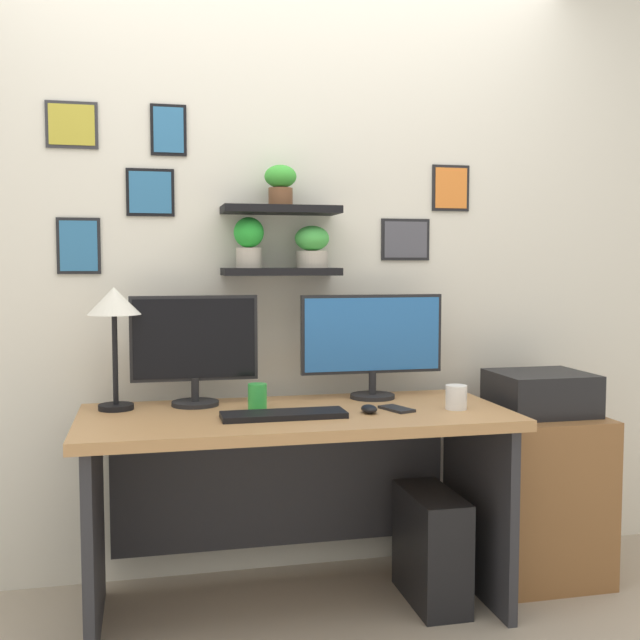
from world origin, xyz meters
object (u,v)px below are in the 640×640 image
Objects in this scene: computer_mouse at (369,409)px; computer_tower_right at (431,547)px; desk_lamp at (114,311)px; monitor_right at (372,340)px; printer at (541,393)px; keyboard at (284,415)px; cell_phone at (397,409)px; monitor_left at (194,346)px; desk at (294,465)px; pen_cup at (257,397)px; coffee_mug at (456,397)px; drawer_cabinet at (538,493)px.

computer_tower_right is at bearing 9.82° from computer_mouse.
computer_mouse is 1.00m from desk_lamp.
monitor_right is 1.53× the size of printer.
desk_lamp is 1.20× the size of printer.
keyboard is 0.43m from cell_phone.
computer_mouse is (0.61, -0.30, -0.21)m from monitor_left.
cell_phone reaches higher than desk.
monitor_right reaches higher than computer_tower_right.
monitor_right is 1.01m from desk_lamp.
computer_mouse is at bearing -16.89° from desk_lamp.
pen_cup is at bearing 160.83° from computer_mouse.
cell_phone is 1.56× the size of coffee_mug.
monitor_left reaches higher than computer_mouse.
coffee_mug is 0.68m from drawer_cabinet.
coffee_mug is (0.24, -0.30, -0.19)m from monitor_right.
computer_mouse is 0.24× the size of printer.
pen_cup is (-0.73, 0.14, 0.01)m from coffee_mug.
printer reaches higher than computer_tower_right.
monitor_left is 0.83× the size of monitor_right.
pen_cup is at bearing -37.13° from monitor_left.
desk is 2.31× the size of drawer_cabinet.
monitor_left is 1.42m from printer.
coffee_mug is 0.13× the size of drawer_cabinet.
computer_mouse is at bearing 1.85° from keyboard.
desk is at bearing 0.41° from pen_cup.
desk_lamp is at bearing 154.04° from keyboard.
keyboard is 0.65× the size of drawer_cabinet.
desk_lamp reaches higher than cell_phone.
desk is at bearing -155.17° from monitor_right.
desk is 0.59m from monitor_left.
monitor_left reaches higher than printer.
computer_mouse is at bearing -108.58° from monitor_right.
pen_cup is at bearing 116.30° from keyboard.
printer is (1.05, 0.06, 0.22)m from desk.
computer_mouse is at bearing -19.17° from pen_cup.
drawer_cabinet is at bearing 3.01° from pen_cup.
pen_cup is 1.19m from printer.
monitor_right is at bearing 171.61° from drawer_cabinet.
printer reaches higher than drawer_cabinet.
desk_lamp is (-1.00, -0.03, 0.13)m from monitor_right.
monitor_left reaches higher than drawer_cabinet.
drawer_cabinet is (1.05, 0.06, -0.20)m from desk.
monitor_right reaches higher than printer.
keyboard is at bearing 165.42° from cell_phone.
cell_phone is at bearing -16.36° from desk.
cell_phone is at bearing -13.56° from desk_lamp.
computer_mouse is 0.21× the size of computer_tower_right.
keyboard is at bearing -169.41° from printer.
pen_cup reaches higher than printer.
monitor_left reaches higher than cell_phone.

